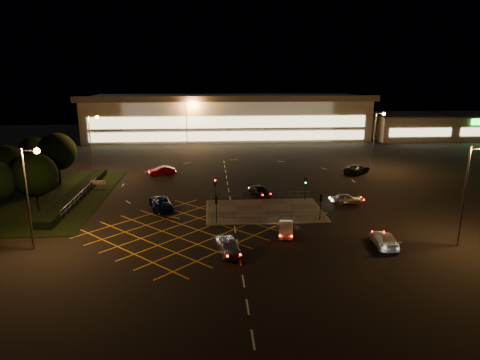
{
  "coord_description": "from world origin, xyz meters",
  "views": [
    {
      "loc": [
        -4.54,
        -52.22,
        16.93
      ],
      "look_at": [
        -0.46,
        6.06,
        2.0
      ],
      "focal_mm": 32.0,
      "sensor_mm": 36.0,
      "label": 1
    }
  ],
  "objects": [
    {
      "name": "pedestrian_island",
      "position": [
        2.0,
        -2.0,
        0.06
      ],
      "size": [
        14.0,
        9.0,
        0.12
      ],
      "primitive_type": "cube",
      "color": "#4C4944",
      "rests_on": "ground"
    },
    {
      "name": "car_east_grey",
      "position": [
        20.32,
        17.15,
        0.77
      ],
      "size": [
        5.77,
        5.65,
        1.54
      ],
      "primitive_type": "imported",
      "rotation": [
        0.0,
        0.0,
        2.33
      ],
      "color": "black",
      "rests_on": "ground"
    },
    {
      "name": "signal_ne",
      "position": [
        8.0,
        1.99,
        2.37
      ],
      "size": [
        0.28,
        0.3,
        3.15
      ],
      "color": "black",
      "rests_on": "pedestrian_island"
    },
    {
      "name": "streetlight_nw",
      "position": [
        -23.56,
        18.0,
        6.56
      ],
      "size": [
        1.78,
        0.56,
        10.03
      ],
      "color": "slate",
      "rests_on": "ground"
    },
    {
      "name": "car_queue_white",
      "position": [
        3.33,
        -9.99,
        0.67
      ],
      "size": [
        2.17,
        4.29,
        1.35
      ],
      "primitive_type": "imported",
      "rotation": [
        0.0,
        0.0,
        6.09
      ],
      "color": "white",
      "rests_on": "ground"
    },
    {
      "name": "car_left_blue",
      "position": [
        -10.86,
        -0.37,
        0.74
      ],
      "size": [
        3.71,
        5.78,
        1.48
      ],
      "primitive_type": "imported",
      "rotation": [
        0.0,
        0.0,
        0.25
      ],
      "color": "#0B1B45",
      "rests_on": "ground"
    },
    {
      "name": "hedge",
      "position": [
        -23.0,
        6.0,
        0.5
      ],
      "size": [
        2.0,
        26.0,
        1.0
      ],
      "primitive_type": "cube",
      "color": "black",
      "rests_on": "ground"
    },
    {
      "name": "ground",
      "position": [
        0.0,
        0.0,
        0.0
      ],
      "size": [
        180.0,
        180.0,
        0.0
      ],
      "primitive_type": "plane",
      "color": "black",
      "rests_on": "ground"
    },
    {
      "name": "car_near_silver",
      "position": [
        -2.98,
        -14.32,
        0.77
      ],
      "size": [
        2.63,
        4.78,
        1.54
      ],
      "primitive_type": "imported",
      "rotation": [
        0.0,
        0.0,
        0.19
      ],
      "color": "#BABBC2",
      "rests_on": "ground"
    },
    {
      "name": "car_right_silver",
      "position": [
        13.17,
        0.35,
        0.66
      ],
      "size": [
        3.92,
        1.72,
        1.31
      ],
      "primitive_type": "imported",
      "rotation": [
        0.0,
        0.0,
        1.53
      ],
      "color": "#ADB0B5",
      "rests_on": "ground"
    },
    {
      "name": "car_approach_white",
      "position": [
        12.56,
        -13.64,
        0.7
      ],
      "size": [
        2.35,
        4.96,
        1.4
      ],
      "primitive_type": "imported",
      "rotation": [
        0.0,
        0.0,
        3.06
      ],
      "color": "#BDBDBD",
      "rests_on": "ground"
    },
    {
      "name": "grass_verge",
      "position": [
        -28.0,
        6.0,
        0.04
      ],
      "size": [
        18.0,
        30.0,
        0.08
      ],
      "primitive_type": "cube",
      "color": "black",
      "rests_on": "ground"
    },
    {
      "name": "streetlight_se",
      "position": [
        20.44,
        -14.0,
        6.56
      ],
      "size": [
        1.78,
        0.56,
        10.03
      ],
      "color": "slate",
      "rests_on": "ground"
    },
    {
      "name": "signal_se",
      "position": [
        8.0,
        -5.99,
        2.37
      ],
      "size": [
        0.28,
        0.3,
        3.15
      ],
      "rotation": [
        0.0,
        0.0,
        3.14
      ],
      "color": "black",
      "rests_on": "pedestrian_island"
    },
    {
      "name": "signal_nw",
      "position": [
        -4.0,
        1.99,
        2.37
      ],
      "size": [
        0.28,
        0.3,
        3.15
      ],
      "color": "black",
      "rests_on": "pedestrian_island"
    },
    {
      "name": "streetlight_ne",
      "position": [
        24.44,
        20.0,
        6.56
      ],
      "size": [
        1.78,
        0.56,
        10.03
      ],
      "color": "slate",
      "rests_on": "ground"
    },
    {
      "name": "streetlight_far_left",
      "position": [
        -9.56,
        48.0,
        6.56
      ],
      "size": [
        1.78,
        0.56,
        10.03
      ],
      "color": "slate",
      "rests_on": "ground"
    },
    {
      "name": "tree_c",
      "position": [
        -28.0,
        14.0,
        4.95
      ],
      "size": [
        5.76,
        5.76,
        7.84
      ],
      "color": "black",
      "rests_on": "ground"
    },
    {
      "name": "tree_b",
      "position": [
        -32.0,
        6.0,
        4.64
      ],
      "size": [
        5.4,
        5.4,
        7.35
      ],
      "color": "black",
      "rests_on": "ground"
    },
    {
      "name": "signal_sw",
      "position": [
        -4.0,
        -5.99,
        2.37
      ],
      "size": [
        0.28,
        0.3,
        3.15
      ],
      "rotation": [
        0.0,
        0.0,
        3.14
      ],
      "color": "black",
      "rests_on": "pedestrian_island"
    },
    {
      "name": "streetlight_sw",
      "position": [
        -21.56,
        -12.0,
        6.56
      ],
      "size": [
        1.78,
        0.56,
        10.03
      ],
      "color": "slate",
      "rests_on": "ground"
    },
    {
      "name": "car_circ_red",
      "position": [
        -12.69,
        18.1,
        0.72
      ],
      "size": [
        4.6,
        2.44,
        1.44
      ],
      "primitive_type": "imported",
      "rotation": [
        0.0,
        0.0,
        4.93
      ],
      "color": "#9E0B17",
      "rests_on": "ground"
    },
    {
      "name": "tree_e",
      "position": [
        -26.0,
        0.0,
        4.64
      ],
      "size": [
        5.4,
        5.4,
        7.35
      ],
      "color": "black",
      "rests_on": "ground"
    },
    {
      "name": "tree_d",
      "position": [
        -34.0,
        20.0,
        4.02
      ],
      "size": [
        4.68,
        4.68,
        6.37
      ],
      "color": "black",
      "rests_on": "ground"
    },
    {
      "name": "retail_unit_a",
      "position": [
        46.0,
        53.97,
        3.21
      ],
      "size": [
        18.8,
        14.8,
        6.35
      ],
      "color": "beige",
      "rests_on": "ground"
    },
    {
      "name": "supermarket",
      "position": [
        0.0,
        61.95,
        5.31
      ],
      "size": [
        72.0,
        26.5,
        10.5
      ],
      "color": "beige",
      "rests_on": "ground"
    },
    {
      "name": "car_far_dkgrey",
      "position": [
        2.2,
        5.0,
        0.64
      ],
      "size": [
        3.25,
        4.76,
        1.28
      ],
      "primitive_type": "imported",
      "rotation": [
        0.0,
        0.0,
        0.37
      ],
      "color": "black",
      "rests_on": "ground"
    },
    {
      "name": "retail_unit_b",
      "position": [
        62.0,
        53.96,
        3.22
      ],
      "size": [
        14.8,
        14.8,
        6.35
      ],
      "color": "beige",
      "rests_on": "ground"
    },
    {
      "name": "streetlight_far_right",
      "position": [
        30.44,
        50.0,
        6.56
      ],
      "size": [
        1.78,
        0.56,
        10.03
      ],
      "color": "slate",
      "rests_on": "ground"
    }
  ]
}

